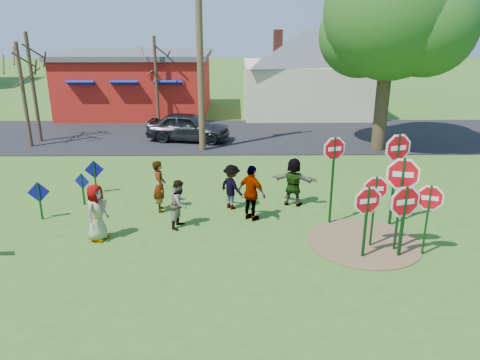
# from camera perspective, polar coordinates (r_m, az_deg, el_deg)

# --- Properties ---
(ground) EXTENTS (120.00, 120.00, 0.00)m
(ground) POSITION_cam_1_polar(r_m,az_deg,el_deg) (14.35, -3.92, -5.87)
(ground) COLOR #3A5B1A
(ground) RESTS_ON ground
(road) EXTENTS (120.00, 7.50, 0.04)m
(road) POSITION_cam_1_polar(r_m,az_deg,el_deg) (25.21, -2.52, 5.44)
(road) COLOR black
(road) RESTS_ON ground
(dirt_patch) EXTENTS (3.20, 3.20, 0.03)m
(dirt_patch) POSITION_cam_1_polar(r_m,az_deg,el_deg) (13.92, 14.84, -7.31)
(dirt_patch) COLOR brown
(dirt_patch) RESTS_ON ground
(red_building) EXTENTS (9.40, 7.69, 3.90)m
(red_building) POSITION_cam_1_polar(r_m,az_deg,el_deg) (31.85, -12.36, 11.53)
(red_building) COLOR #A02010
(red_building) RESTS_ON ground
(cream_house) EXTENTS (9.40, 9.40, 6.50)m
(cream_house) POSITION_cam_1_polar(r_m,az_deg,el_deg) (31.46, 8.12, 13.45)
(cream_house) COLOR beige
(cream_house) RESTS_ON ground
(stop_sign_a) EXTENTS (1.01, 0.26, 2.14)m
(stop_sign_a) POSITION_cam_1_polar(r_m,az_deg,el_deg) (12.53, 15.25, -3.16)
(stop_sign_a) COLOR #0F3915
(stop_sign_a) RESTS_ON ground
(stop_sign_b) EXTENTS (0.93, 0.29, 2.89)m
(stop_sign_b) POSITION_cam_1_polar(r_m,az_deg,el_deg) (14.17, 11.36, 2.62)
(stop_sign_b) COLOR #0F3915
(stop_sign_b) RESTS_ON ground
(stop_sign_c) EXTENTS (1.16, 0.29, 2.80)m
(stop_sign_c) POSITION_cam_1_polar(r_m,az_deg,el_deg) (13.00, 19.12, -0.42)
(stop_sign_c) COLOR #0F3915
(stop_sign_c) RESTS_ON ground
(stop_sign_d) EXTENTS (1.10, 0.33, 3.03)m
(stop_sign_d) POSITION_cam_1_polar(r_m,az_deg,el_deg) (14.51, 18.60, 2.72)
(stop_sign_d) COLOR #0F3915
(stop_sign_d) RESTS_ON ground
(stop_sign_e) EXTENTS (1.15, 0.32, 2.17)m
(stop_sign_e) POSITION_cam_1_polar(r_m,az_deg,el_deg) (12.86, 19.42, -3.09)
(stop_sign_e) COLOR #0F3915
(stop_sign_e) RESTS_ON ground
(stop_sign_f) EXTENTS (0.91, 0.30, 2.12)m
(stop_sign_f) POSITION_cam_1_polar(r_m,az_deg,el_deg) (13.17, 22.07, -2.62)
(stop_sign_f) COLOR #0F3915
(stop_sign_f) RESTS_ON ground
(stop_sign_g) EXTENTS (0.92, 0.06, 2.19)m
(stop_sign_g) POSITION_cam_1_polar(r_m,az_deg,el_deg) (13.15, 16.13, -1.84)
(stop_sign_g) COLOR #0F3915
(stop_sign_g) RESTS_ON ground
(blue_diamond_b) EXTENTS (0.67, 0.13, 1.26)m
(blue_diamond_b) POSITION_cam_1_polar(r_m,az_deg,el_deg) (15.91, -23.28, -1.86)
(blue_diamond_b) COLOR #0F3915
(blue_diamond_b) RESTS_ON ground
(blue_diamond_c) EXTENTS (0.55, 0.18, 1.13)m
(blue_diamond_c) POSITION_cam_1_polar(r_m,az_deg,el_deg) (16.65, -18.66, -0.63)
(blue_diamond_c) COLOR #0F3915
(blue_diamond_c) RESTS_ON ground
(blue_diamond_d) EXTENTS (0.67, 0.12, 1.25)m
(blue_diamond_d) POSITION_cam_1_polar(r_m,az_deg,el_deg) (17.55, -17.31, 0.77)
(blue_diamond_d) COLOR #0F3915
(blue_diamond_d) RESTS_ON ground
(person_a) EXTENTS (0.76, 0.94, 1.67)m
(person_a) POSITION_cam_1_polar(r_m,az_deg,el_deg) (13.91, -17.09, -3.81)
(person_a) COLOR navy
(person_a) RESTS_ON ground
(person_b) EXTENTS (0.54, 0.70, 1.73)m
(person_b) POSITION_cam_1_polar(r_m,az_deg,el_deg) (15.47, -9.77, -0.73)
(person_b) COLOR #226D6E
(person_b) RESTS_ON ground
(person_c) EXTENTS (0.77, 0.87, 1.50)m
(person_c) POSITION_cam_1_polar(r_m,az_deg,el_deg) (14.25, -7.35, -2.88)
(person_c) COLOR brown
(person_c) RESTS_ON ground
(person_d) EXTENTS (1.08, 1.10, 1.52)m
(person_d) POSITION_cam_1_polar(r_m,az_deg,el_deg) (15.47, -1.01, -0.85)
(person_d) COLOR #343539
(person_d) RESTS_ON ground
(person_e) EXTENTS (1.08, 1.02, 1.79)m
(person_e) POSITION_cam_1_polar(r_m,az_deg,el_deg) (14.55, 1.44, -1.62)
(person_e) COLOR #482A56
(person_e) RESTS_ON ground
(person_f) EXTENTS (1.62, 0.93, 1.66)m
(person_f) POSITION_cam_1_polar(r_m,az_deg,el_deg) (15.83, 6.54, -0.22)
(person_f) COLOR #194B28
(person_f) RESTS_ON ground
(suv) EXTENTS (4.44, 2.42, 1.43)m
(suv) POSITION_cam_1_polar(r_m,az_deg,el_deg) (24.09, -6.31, 6.47)
(suv) COLOR #2C2C30
(suv) RESTS_ON road
(utility_pole) EXTENTS (2.27, 0.89, 9.67)m
(utility_pole) POSITION_cam_1_polar(r_m,az_deg,el_deg) (21.67, -4.95, 16.65)
(utility_pole) COLOR #4C3823
(utility_pole) RESTS_ON ground
(leafy_tree) EXTENTS (6.48, 5.91, 9.21)m
(leafy_tree) POSITION_cam_1_polar(r_m,az_deg,el_deg) (22.72, 18.23, 18.05)
(leafy_tree) COLOR #382819
(leafy_tree) RESTS_ON ground
(bare_tree_west) EXTENTS (1.80, 1.80, 5.40)m
(bare_tree_west) POSITION_cam_1_polar(r_m,az_deg,el_deg) (25.50, -24.11, 11.90)
(bare_tree_west) COLOR #382819
(bare_tree_west) RESTS_ON ground
(bare_tree_east) EXTENTS (1.80, 1.80, 5.05)m
(bare_tree_east) POSITION_cam_1_polar(r_m,az_deg,el_deg) (27.50, -10.25, 13.22)
(bare_tree_east) COLOR #382819
(bare_tree_east) RESTS_ON ground
(bare_tree_mid) EXTENTS (1.80, 1.80, 4.99)m
(bare_tree_mid) POSITION_cam_1_polar(r_m,az_deg,el_deg) (24.63, -25.09, 10.92)
(bare_tree_mid) COLOR #382819
(bare_tree_mid) RESTS_ON ground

